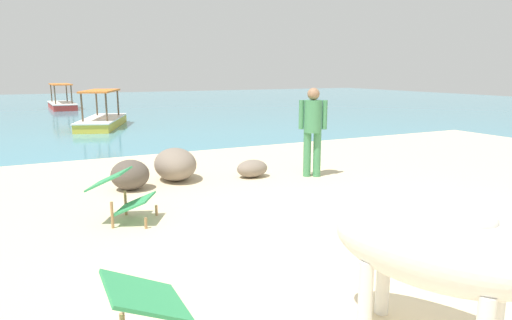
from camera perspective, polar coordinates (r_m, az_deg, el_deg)
sand_beach at (r=5.21m, az=18.47°, el=-11.21°), size 18.00×14.00×0.04m
water_surface at (r=25.68m, az=-18.63°, el=6.23°), size 60.00×36.00×0.03m
cow at (r=3.41m, az=22.18°, el=-10.61°), size 1.11×1.85×1.05m
deck_chair_near at (r=6.04m, az=-16.54°, el=-3.96°), size 0.93×0.83×0.68m
person_standing at (r=8.26m, az=7.17°, el=4.37°), size 0.45×0.32×1.62m
shore_rock_large at (r=8.25m, az=-0.48°, el=-1.08°), size 0.61×0.44×0.32m
shore_rock_medium at (r=8.14m, az=-10.15°, el=-0.53°), size 0.84×1.07×0.57m
shore_rock_small at (r=7.66m, az=-15.60°, el=-1.81°), size 0.64×0.63×0.49m
boat_yellow at (r=16.79m, az=-18.85°, el=4.89°), size 2.30×3.85×1.29m
boat_red at (r=25.87m, az=-23.30°, el=6.58°), size 1.28×3.71×1.29m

